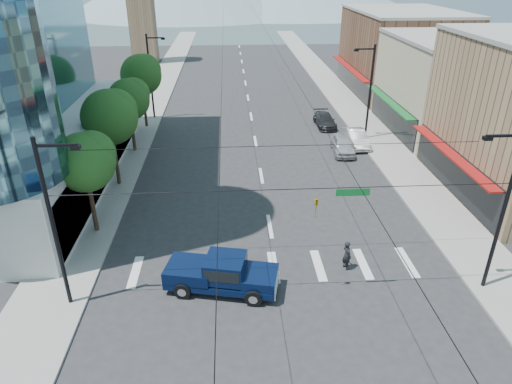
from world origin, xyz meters
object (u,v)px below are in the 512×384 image
(pickup_truck, at_px, (221,273))
(parked_car_far, at_px, (325,120))
(pedestrian, at_px, (347,255))
(parked_car_near, at_px, (343,145))
(parked_car_mid, at_px, (356,138))

(pickup_truck, distance_m, parked_car_far, 28.47)
(parked_car_far, bearing_deg, pickup_truck, -113.44)
(pedestrian, bearing_deg, parked_car_far, -28.54)
(parked_car_near, relative_size, parked_car_mid, 0.97)
(pedestrian, bearing_deg, parked_car_near, -32.52)
(parked_car_mid, height_order, parked_car_far, parked_car_mid)
(parked_car_mid, xyz_separation_m, parked_car_far, (-1.80, 5.82, -0.10))
(pickup_truck, height_order, pedestrian, pickup_truck)
(pedestrian, height_order, parked_car_mid, pedestrian)
(pickup_truck, height_order, parked_car_mid, pickup_truck)
(parked_car_near, xyz_separation_m, parked_car_far, (-0.13, 7.53, -0.10))
(pedestrian, relative_size, parked_car_mid, 0.38)
(parked_car_near, distance_m, parked_car_far, 7.53)
(pedestrian, xyz_separation_m, parked_car_near, (3.84, 17.42, -0.12))
(parked_car_far, bearing_deg, parked_car_near, -90.29)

